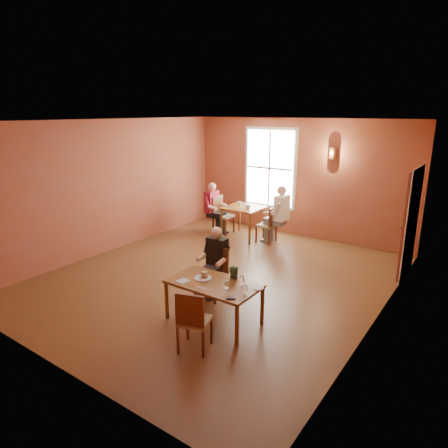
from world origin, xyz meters
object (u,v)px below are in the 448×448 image
Objects in this scene: main_table at (214,302)px; diner_white at (268,215)px; diner_main at (212,267)px; chair_empty at (195,319)px; second_table at (244,222)px; chair_diner_maroon at (224,215)px; chair_diner_white at (266,224)px; chair_diner_main at (213,274)px; diner_maroon at (223,209)px.

diner_white is (-1.23, 3.90, 0.37)m from main_table.
diner_white is at bearing -77.49° from diner_main.
main_table is 0.84m from diner_main.
chair_empty is 4.87m from diner_white.
chair_diner_maroon is at bearing 180.00° from second_table.
main_table is 1.00× the size of diner_white.
chair_diner_white is at bearing -76.99° from diner_main.
diner_main is 3.87m from chair_diner_maroon.
diner_main is at bearing 90.00° from chair_diner_main.
chair_diner_main is 3.54m from second_table.
diner_main is at bearing 128.88° from main_table.
chair_diner_main is 1.00× the size of chair_empty.
diner_white is at bearing -77.38° from chair_diner_main.
diner_maroon reaches higher than chair_diner_white.
chair_diner_main is 0.97× the size of second_table.
main_table is at bearing 88.39° from chair_empty.
diner_maroon is (-2.82, 4.64, 0.20)m from chair_empty.
main_table is at bearing -63.93° from second_table.
chair_diner_maroon is at bearing -57.65° from chair_diner_main.
chair_diner_maroon is 0.76× the size of diner_maroon.
chair_diner_maroon is (-1.30, 0.00, 0.04)m from chair_diner_white.
chair_diner_white is (-1.26, 3.90, 0.13)m from main_table.
chair_empty is at bearing 30.99° from chair_diner_maroon.
main_table is at bearing -162.12° from chair_diner_white.
chair_diner_main is 3.34m from chair_diner_white.
diner_main is 1.30× the size of second_table.
diner_maroon reaches higher than chair_empty.
second_table is 0.66× the size of diner_white.
main_table is 4.69m from diner_maroon.
chair_diner_white is at bearing 90.00° from diner_maroon.
main_table is at bearing 33.57° from diner_maroon.
main_table is 4.34m from second_table.
chair_empty reaches higher than main_table.
diner_white reaches higher than second_table.
chair_diner_white is at bearing 107.88° from main_table.
main_table is 1.53× the size of second_table.
diner_main is at bearing -166.99° from chair_diner_white.
chair_diner_maroon is (-2.79, 4.64, 0.05)m from chair_empty.
chair_diner_maroon is (-2.06, 3.28, -0.10)m from diner_main.
diner_maroon is at bearing -57.52° from diner_main.
main_table is 1.07× the size of diner_maroon.
diner_white is at bearing 107.48° from main_table.
chair_diner_main is 0.98× the size of chair_diner_white.
diner_main is 0.85× the size of diner_white.
chair_diner_main is 0.68× the size of diner_maroon.
main_table is 0.79m from chair_empty.
diner_main is 1.55m from chair_empty.
chair_empty reaches higher than second_table.
chair_diner_main is at bearing 32.72° from diner_maroon.
chair_diner_white is at bearing 0.00° from second_table.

